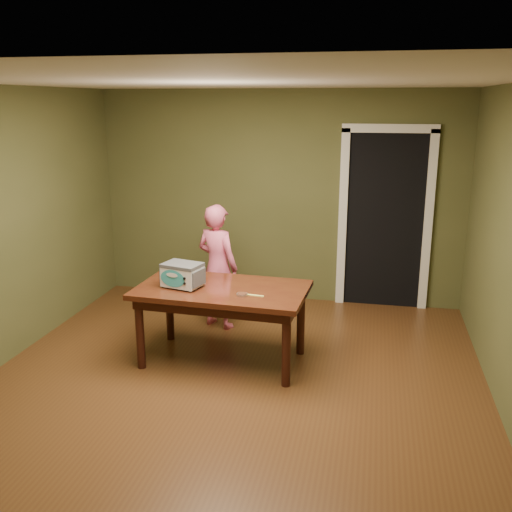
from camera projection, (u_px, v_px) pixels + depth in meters
The scene contains 8 objects.
floor at pixel (229, 389), 5.03m from camera, with size 5.00×5.00×0.00m, color #553218.
room_shell at pixel (226, 197), 4.58m from camera, with size 4.52×5.02×2.61m.
doorway at pixel (385, 217), 7.12m from camera, with size 1.10×0.66×2.25m.
dining_table at pixel (222, 297), 5.41m from camera, with size 1.64×0.98×0.75m.
toy_oven at pixel (182, 274), 5.37m from camera, with size 0.42×0.33×0.23m.
baking_pan at pixel (242, 294), 5.15m from camera, with size 0.10×0.10×0.02m.
spatula at pixel (254, 295), 5.15m from camera, with size 0.18×0.03×0.01m, color #E7E064.
child at pixel (218, 266), 6.27m from camera, with size 0.51×0.33×1.39m, color #E05C80.
Camera 1 is at (1.17, -4.40, 2.45)m, focal length 40.00 mm.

